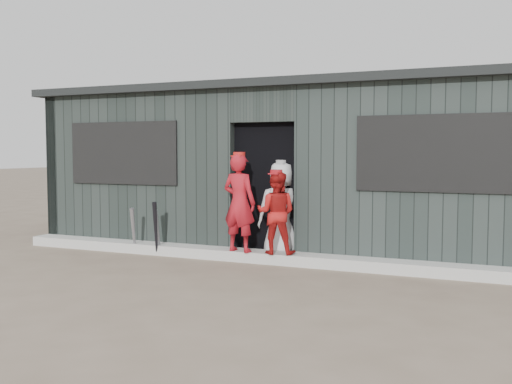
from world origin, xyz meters
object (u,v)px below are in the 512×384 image
at_px(player_red_right, 276,213).
at_px(player_grey_back, 281,210).
at_px(bat_mid, 158,232).
at_px(dugout, 295,169).
at_px(bat_left, 134,231).
at_px(player_red_left, 239,203).
at_px(bat_right, 156,229).

height_order(player_red_right, player_grey_back, player_grey_back).
bearing_deg(player_red_right, bat_mid, -8.76).
distance_m(player_red_right, player_grey_back, 0.46).
distance_m(bat_mid, player_red_right, 1.98).
relative_size(player_grey_back, dugout, 0.17).
relative_size(bat_left, player_red_right, 0.64).
height_order(bat_left, player_grey_back, player_grey_back).
distance_m(bat_left, bat_mid, 0.38).
distance_m(player_red_left, player_red_right, 0.56).
relative_size(bat_mid, player_red_left, 0.50).
height_order(player_red_left, player_grey_back, player_red_left).
bearing_deg(bat_right, dugout, 51.38).
xyz_separation_m(bat_mid, player_grey_back, (1.85, 0.45, 0.36)).
height_order(bat_left, bat_mid, bat_left).
height_order(player_grey_back, dugout, dugout).
distance_m(player_red_left, dugout, 1.88).
bearing_deg(dugout, player_red_left, -96.67).
relative_size(bat_left, bat_mid, 1.06).
distance_m(player_red_right, dugout, 1.89).
bearing_deg(bat_right, bat_mid, 113.44).
relative_size(player_red_right, player_grey_back, 0.81).
xyz_separation_m(bat_right, player_red_right, (1.87, 0.15, 0.31)).
bearing_deg(player_grey_back, player_red_right, 76.78).
height_order(bat_right, dugout, dugout).
xyz_separation_m(bat_left, bat_right, (0.44, -0.06, 0.05)).
relative_size(bat_right, player_grey_back, 0.59).
bearing_deg(player_red_right, bat_right, -3.92).
xyz_separation_m(bat_right, player_red_left, (1.33, 0.11, 0.43)).
bearing_deg(bat_mid, player_red_left, -1.89).
bearing_deg(bat_right, player_red_left, 4.86).
bearing_deg(player_grey_back, player_red_left, 22.70).
relative_size(bat_right, player_red_right, 0.73).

